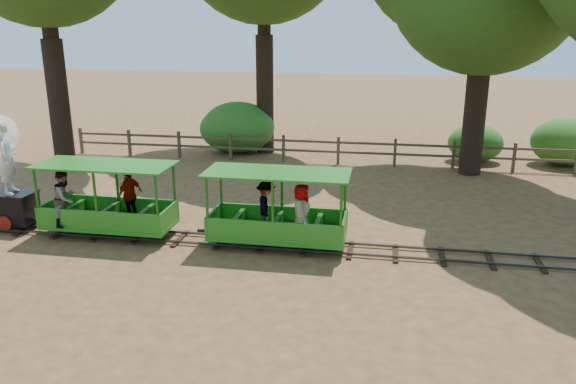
# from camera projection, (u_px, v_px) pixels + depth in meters

# --- Properties ---
(ground) EXTENTS (90.00, 90.00, 0.00)m
(ground) POSITION_uv_depth(u_px,v_px,m) (263.00, 246.00, 12.88)
(ground) COLOR #9D6D43
(ground) RESTS_ON ground
(track) EXTENTS (22.00, 1.00, 0.10)m
(track) POSITION_uv_depth(u_px,v_px,m) (263.00, 243.00, 12.86)
(track) COLOR #3F3D3A
(track) RESTS_ON ground
(carriage_front) EXTENTS (3.21, 1.38, 1.67)m
(carriage_front) POSITION_uv_depth(u_px,v_px,m) (102.00, 204.00, 13.23)
(carriage_front) COLOR #27811C
(carriage_front) RESTS_ON track
(carriage_rear) EXTENTS (3.21, 1.31, 1.67)m
(carriage_rear) POSITION_uv_depth(u_px,v_px,m) (279.00, 215.00, 12.56)
(carriage_rear) COLOR #27811C
(carriage_rear) RESTS_ON track
(fence) EXTENTS (18.10, 0.10, 1.00)m
(fence) POSITION_uv_depth(u_px,v_px,m) (311.00, 147.00, 20.25)
(fence) COLOR brown
(fence) RESTS_ON ground
(shrub_west) EXTENTS (2.61, 2.01, 1.81)m
(shrub_west) POSITION_uv_depth(u_px,v_px,m) (233.00, 129.00, 21.92)
(shrub_west) COLOR #2D6B1E
(shrub_west) RESTS_ON ground
(shrub_mid_w) EXTENTS (2.86, 2.20, 1.98)m
(shrub_mid_w) POSITION_uv_depth(u_px,v_px,m) (238.00, 127.00, 21.86)
(shrub_mid_w) COLOR #2D6B1E
(shrub_mid_w) RESTS_ON ground
(shrub_mid_e) EXTENTS (1.97, 1.52, 1.37)m
(shrub_mid_e) POSITION_uv_depth(u_px,v_px,m) (475.00, 143.00, 20.46)
(shrub_mid_e) COLOR #2D6B1E
(shrub_mid_e) RESTS_ON ground
(shrub_east) EXTENTS (2.44, 1.88, 1.69)m
(shrub_east) POSITION_uv_depth(u_px,v_px,m) (566.00, 142.00, 19.89)
(shrub_east) COLOR #2D6B1E
(shrub_east) RESTS_ON ground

